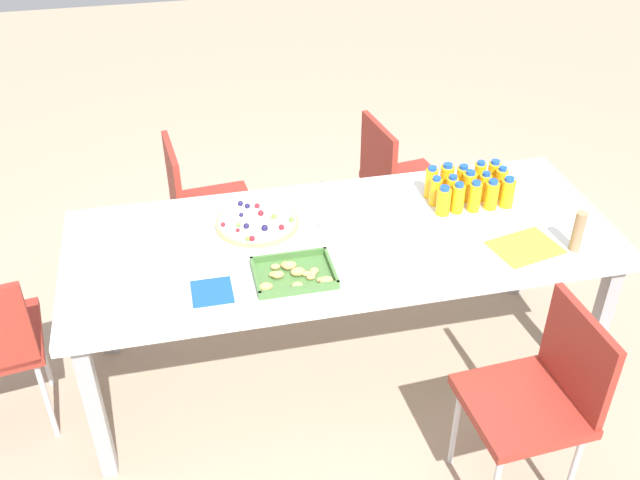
{
  "coord_description": "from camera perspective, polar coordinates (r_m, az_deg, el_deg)",
  "views": [
    {
      "loc": [
        0.63,
        2.36,
        2.43
      ],
      "look_at": [
        0.1,
        0.04,
        0.77
      ],
      "focal_mm": 40.58,
      "sensor_mm": 36.0,
      "label": 1
    }
  ],
  "objects": [
    {
      "name": "juice_bottle_4",
      "position": [
        3.23,
        8.76,
        4.5
      ],
      "size": [
        0.06,
        0.06,
        0.15
      ],
      "color": "#F9AC14",
      "rests_on": "party_table"
    },
    {
      "name": "juice_bottle_2",
      "position": [
        3.28,
        11.16,
        4.67
      ],
      "size": [
        0.06,
        0.06,
        0.14
      ],
      "color": "#FAAE14",
      "rests_on": "party_table"
    },
    {
      "name": "chair_near_left",
      "position": [
        3.89,
        6.07,
        4.87
      ],
      "size": [
        0.45,
        0.45,
        0.83
      ],
      "rotation": [
        0.0,
        0.0,
        1.71
      ],
      "color": "maroon",
      "rests_on": "ground_plane"
    },
    {
      "name": "juice_bottle_7",
      "position": [
        3.23,
        11.66,
        4.15
      ],
      "size": [
        0.06,
        0.06,
        0.15
      ],
      "color": "#F8AE14",
      "rests_on": "party_table"
    },
    {
      "name": "plate_stack",
      "position": [
        3.01,
        1.59,
        1.16
      ],
      "size": [
        0.17,
        0.17,
        0.02
      ],
      "color": "silver",
      "rests_on": "party_table"
    },
    {
      "name": "juice_bottle_3",
      "position": [
        3.26,
        9.94,
        4.7
      ],
      "size": [
        0.06,
        0.06,
        0.15
      ],
      "color": "#FAAE14",
      "rests_on": "party_table"
    },
    {
      "name": "juice_bottle_13",
      "position": [
        3.14,
        10.82,
        3.25
      ],
      "size": [
        0.06,
        0.06,
        0.14
      ],
      "color": "#F9AF14",
      "rests_on": "party_table"
    },
    {
      "name": "cardboard_tube",
      "position": [
        3.01,
        19.68,
        0.64
      ],
      "size": [
        0.04,
        0.04,
        0.17
      ],
      "primitive_type": "cylinder",
      "color": "#9E7A56",
      "rests_on": "party_table"
    },
    {
      "name": "napkin_stack",
      "position": [
        2.69,
        -8.51,
        -4.06
      ],
      "size": [
        0.15,
        0.15,
        0.01
      ],
      "primitive_type": "cube",
      "color": "#194CA5",
      "rests_on": "party_table"
    },
    {
      "name": "juice_bottle_6",
      "position": [
        3.25,
        12.85,
        4.11
      ],
      "size": [
        0.05,
        0.05,
        0.14
      ],
      "color": "#FAAD14",
      "rests_on": "party_table"
    },
    {
      "name": "juice_bottle_14",
      "position": [
        3.12,
        9.71,
        3.05
      ],
      "size": [
        0.06,
        0.06,
        0.13
      ],
      "color": "#F9AC14",
      "rests_on": "party_table"
    },
    {
      "name": "juice_bottle_9",
      "position": [
        3.18,
        9.09,
        3.8
      ],
      "size": [
        0.05,
        0.05,
        0.14
      ],
      "color": "#F8AD14",
      "rests_on": "party_table"
    },
    {
      "name": "party_table",
      "position": [
        3.0,
        1.8,
        -0.66
      ],
      "size": [
        2.25,
        0.88,
        0.75
      ],
      "color": "silver",
      "rests_on": "ground_plane"
    },
    {
      "name": "chair_near_right",
      "position": [
        3.71,
        -9.42,
        2.96
      ],
      "size": [
        0.44,
        0.44,
        0.83
      ],
      "rotation": [
        0.0,
        0.0,
        1.67
      ],
      "color": "maroon",
      "rests_on": "ground_plane"
    },
    {
      "name": "paper_folder",
      "position": [
        3.01,
        15.87,
        -0.55
      ],
      "size": [
        0.3,
        0.25,
        0.01
      ],
      "primitive_type": "cube",
      "rotation": [
        0.0,
        0.0,
        0.22
      ],
      "color": "yellow",
      "rests_on": "party_table"
    },
    {
      "name": "juice_bottle_10",
      "position": [
        3.23,
        14.56,
        3.63
      ],
      "size": [
        0.06,
        0.06,
        0.14
      ],
      "color": "#F9AE14",
      "rests_on": "party_table"
    },
    {
      "name": "juice_bottle_12",
      "position": [
        3.16,
        12.09,
        3.35
      ],
      "size": [
        0.06,
        0.06,
        0.14
      ],
      "color": "#F9AB14",
      "rests_on": "party_table"
    },
    {
      "name": "juice_bottle_5",
      "position": [
        3.29,
        14.06,
        4.4
      ],
      "size": [
        0.05,
        0.05,
        0.15
      ],
      "color": "#FAAC14",
      "rests_on": "party_table"
    },
    {
      "name": "juice_bottle_1",
      "position": [
        3.31,
        12.45,
        4.88
      ],
      "size": [
        0.05,
        0.05,
        0.15
      ],
      "color": "#FAAF14",
      "rests_on": "party_table"
    },
    {
      "name": "fruit_pizza",
      "position": [
        3.04,
        -4.97,
        1.43
      ],
      "size": [
        0.35,
        0.35,
        0.05
      ],
      "color": "tan",
      "rests_on": "party_table"
    },
    {
      "name": "juice_bottle_0",
      "position": [
        3.34,
        13.52,
        4.95
      ],
      "size": [
        0.06,
        0.06,
        0.14
      ],
      "color": "#FAAF14",
      "rests_on": "party_table"
    },
    {
      "name": "chair_far_left",
      "position": [
        2.77,
        17.05,
        -11.38
      ],
      "size": [
        0.42,
        0.42,
        0.83
      ],
      "rotation": [
        0.0,
        0.0,
        -1.51
      ],
      "color": "maroon",
      "rests_on": "ground_plane"
    },
    {
      "name": "juice_bottle_11",
      "position": [
        3.2,
        13.37,
        3.47
      ],
      "size": [
        0.06,
        0.06,
        0.14
      ],
      "color": "#FAAF14",
      "rests_on": "party_table"
    },
    {
      "name": "juice_bottle_8",
      "position": [
        3.2,
        10.34,
        3.88
      ],
      "size": [
        0.05,
        0.05,
        0.14
      ],
      "color": "#F9AF14",
      "rests_on": "party_table"
    },
    {
      "name": "ground_plane",
      "position": [
        3.45,
        1.59,
        -10.02
      ],
      "size": [
        12.0,
        12.0,
        0.0
      ],
      "primitive_type": "plane",
      "color": "tan"
    },
    {
      "name": "snack_tray",
      "position": [
        2.73,
        -2.06,
        -2.73
      ],
      "size": [
        0.3,
        0.23,
        0.04
      ],
      "color": "#477238",
      "rests_on": "party_table"
    }
  ]
}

